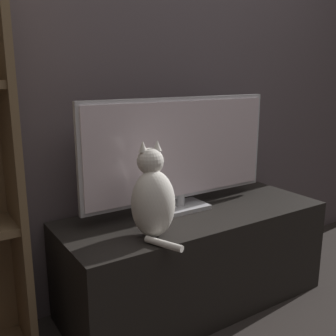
# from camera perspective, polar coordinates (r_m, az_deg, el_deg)

# --- Properties ---
(wall_back) EXTENTS (4.80, 0.05, 2.60)m
(wall_back) POSITION_cam_1_polar(r_m,az_deg,el_deg) (2.10, -0.97, 17.36)
(wall_back) COLOR #564C51
(wall_back) RESTS_ON ground_plane
(tv_stand) EXTENTS (1.34, 0.53, 0.49)m
(tv_stand) POSITION_cam_1_polar(r_m,az_deg,el_deg) (2.06, 3.84, -12.86)
(tv_stand) COLOR black
(tv_stand) RESTS_ON ground_plane
(tv) EXTENTS (1.05, 0.17, 0.56)m
(tv) POSITION_cam_1_polar(r_m,az_deg,el_deg) (1.92, 1.77, 2.33)
(tv) COLOR #B7B7BC
(tv) RESTS_ON tv_stand
(cat) EXTENTS (0.22, 0.30, 0.40)m
(cat) POSITION_cam_1_polar(r_m,az_deg,el_deg) (1.63, -2.25, -4.43)
(cat) COLOR silver
(cat) RESTS_ON tv_stand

